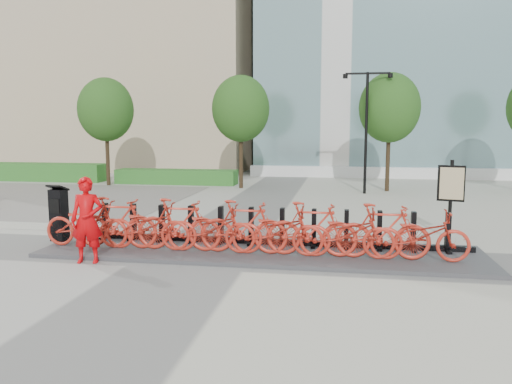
% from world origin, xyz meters
% --- Properties ---
extents(ground, '(120.00, 120.00, 0.00)m').
position_xyz_m(ground, '(0.00, 0.00, 0.00)').
color(ground, '#ADAD99').
extents(gravel_patch, '(14.00, 14.00, 0.00)m').
position_xyz_m(gravel_patch, '(-10.00, 7.00, 0.01)').
color(gravel_patch, '#4C4A46').
rests_on(gravel_patch, ground).
extents(hedge_a, '(10.00, 1.40, 0.90)m').
position_xyz_m(hedge_a, '(-14.00, 13.50, 0.45)').
color(hedge_a, '#2E6B21').
rests_on(hedge_a, ground).
extents(hedge_b, '(6.00, 1.20, 0.70)m').
position_xyz_m(hedge_b, '(-5.00, 13.20, 0.35)').
color(hedge_b, '#2E6B21').
rests_on(hedge_b, ground).
extents(tree_0, '(2.60, 2.60, 5.10)m').
position_xyz_m(tree_0, '(-8.00, 12.00, 3.59)').
color(tree_0, '#352819').
rests_on(tree_0, ground).
extents(tree_1, '(2.60, 2.60, 5.10)m').
position_xyz_m(tree_1, '(-1.50, 12.00, 3.59)').
color(tree_1, '#352819').
rests_on(tree_1, ground).
extents(tree_2, '(2.60, 2.60, 5.10)m').
position_xyz_m(tree_2, '(5.00, 12.00, 3.59)').
color(tree_2, '#352819').
rests_on(tree_2, ground).
extents(streetlamp, '(2.00, 0.20, 5.00)m').
position_xyz_m(streetlamp, '(4.00, 11.00, 3.13)').
color(streetlamp, black).
rests_on(streetlamp, ground).
extents(dock_pad, '(9.60, 2.40, 0.08)m').
position_xyz_m(dock_pad, '(1.30, 0.30, 0.04)').
color(dock_pad, '#3E3F42').
rests_on(dock_pad, ground).
extents(dock_rail_posts, '(8.02, 0.50, 0.85)m').
position_xyz_m(dock_rail_posts, '(1.36, 0.77, 0.51)').
color(dock_rail_posts, black).
rests_on(dock_rail_posts, dock_pad).
extents(bike_0, '(1.96, 0.68, 1.03)m').
position_xyz_m(bike_0, '(-2.60, -0.05, 0.59)').
color(bike_0, '#B2291A').
rests_on(bike_0, dock_pad).
extents(bike_1, '(1.90, 0.54, 1.14)m').
position_xyz_m(bike_1, '(-1.88, -0.05, 0.65)').
color(bike_1, '#B2291A').
rests_on(bike_1, dock_pad).
extents(bike_2, '(1.96, 0.68, 1.03)m').
position_xyz_m(bike_2, '(-1.16, -0.05, 0.59)').
color(bike_2, '#B2291A').
rests_on(bike_2, dock_pad).
extents(bike_3, '(1.90, 0.54, 1.14)m').
position_xyz_m(bike_3, '(-0.44, -0.05, 0.65)').
color(bike_3, '#B2291A').
rests_on(bike_3, dock_pad).
extents(bike_4, '(1.96, 0.68, 1.03)m').
position_xyz_m(bike_4, '(0.28, -0.05, 0.59)').
color(bike_4, '#B2291A').
rests_on(bike_4, dock_pad).
extents(bike_5, '(1.90, 0.54, 1.14)m').
position_xyz_m(bike_5, '(1.00, -0.05, 0.65)').
color(bike_5, '#B2291A').
rests_on(bike_5, dock_pad).
extents(bike_6, '(1.96, 0.68, 1.03)m').
position_xyz_m(bike_6, '(1.72, -0.05, 0.59)').
color(bike_6, '#B2291A').
rests_on(bike_6, dock_pad).
extents(bike_7, '(1.90, 0.54, 1.14)m').
position_xyz_m(bike_7, '(2.44, -0.05, 0.65)').
color(bike_7, '#B2291A').
rests_on(bike_7, dock_pad).
extents(bike_8, '(1.96, 0.68, 1.03)m').
position_xyz_m(bike_8, '(3.16, -0.05, 0.59)').
color(bike_8, '#B2291A').
rests_on(bike_8, dock_pad).
extents(bike_9, '(1.90, 0.54, 1.14)m').
position_xyz_m(bike_9, '(3.88, -0.05, 0.65)').
color(bike_9, '#B2291A').
rests_on(bike_9, dock_pad).
extents(bike_10, '(1.96, 0.68, 1.03)m').
position_xyz_m(bike_10, '(4.60, -0.05, 0.59)').
color(bike_10, '#B2291A').
rests_on(bike_10, dock_pad).
extents(kiosk, '(0.45, 0.39, 1.34)m').
position_xyz_m(kiosk, '(-3.54, 0.38, 0.72)').
color(kiosk, black).
rests_on(kiosk, dock_pad).
extents(worker_red, '(0.71, 0.54, 1.76)m').
position_xyz_m(worker_red, '(-2.05, -1.04, 0.88)').
color(worker_red, '#BF0308').
rests_on(worker_red, ground).
extents(map_sign, '(0.65, 0.24, 1.96)m').
position_xyz_m(map_sign, '(5.70, 2.56, 1.30)').
color(map_sign, black).
rests_on(map_sign, ground).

